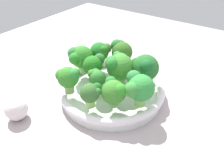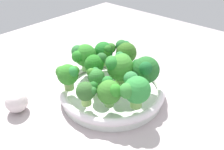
{
  "view_description": "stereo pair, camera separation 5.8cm",
  "coord_description": "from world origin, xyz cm",
  "px_view_note": "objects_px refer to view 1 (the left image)",
  "views": [
    {
      "loc": [
        24.54,
        -39.67,
        37.94
      ],
      "look_at": [
        -3.21,
        0.5,
        6.47
      ],
      "focal_mm": 37.24,
      "sensor_mm": 36.0,
      "label": 1
    },
    {
      "loc": [
        29.11,
        -36.1,
        37.94
      ],
      "look_at": [
        -3.21,
        0.5,
        6.47
      ],
      "focal_mm": 37.24,
      "sensor_mm": 36.0,
      "label": 2
    }
  ],
  "objects_px": {
    "broccoli_floret_0": "(121,51)",
    "broccoli_floret_1": "(120,62)",
    "broccoli_floret_7": "(139,88)",
    "broccoli_floret_10": "(101,52)",
    "broccoli_floret_2": "(114,92)",
    "broccoli_floret_4": "(80,57)",
    "broccoli_floret_6": "(91,93)",
    "broccoli_floret_9": "(94,64)",
    "broccoli_floret_8": "(118,67)",
    "broccoli_floret_3": "(145,68)",
    "broccoli_floret_5": "(97,79)",
    "broccoli_floret_11": "(68,77)",
    "bowl": "(112,90)",
    "garlic_bulb": "(16,109)"
  },
  "relations": [
    {
      "from": "broccoli_floret_8",
      "to": "broccoli_floret_11",
      "type": "xyz_separation_m",
      "value": [
        -0.08,
        -0.1,
        -0.01
      ]
    },
    {
      "from": "broccoli_floret_10",
      "to": "broccoli_floret_11",
      "type": "relative_size",
      "value": 1.05
    },
    {
      "from": "broccoli_floret_0",
      "to": "broccoli_floret_4",
      "type": "bearing_deg",
      "value": -125.58
    },
    {
      "from": "broccoli_floret_6",
      "to": "broccoli_floret_5",
      "type": "bearing_deg",
      "value": 114.64
    },
    {
      "from": "broccoli_floret_3",
      "to": "broccoli_floret_7",
      "type": "relative_size",
      "value": 1.07
    },
    {
      "from": "broccoli_floret_3",
      "to": "broccoli_floret_5",
      "type": "distance_m",
      "value": 0.12
    },
    {
      "from": "broccoli_floret_1",
      "to": "broccoli_floret_8",
      "type": "bearing_deg",
      "value": -64.12
    },
    {
      "from": "broccoli_floret_0",
      "to": "broccoli_floret_8",
      "type": "bearing_deg",
      "value": -61.3
    },
    {
      "from": "broccoli_floret_9",
      "to": "broccoli_floret_10",
      "type": "bearing_deg",
      "value": 112.64
    },
    {
      "from": "bowl",
      "to": "broccoli_floret_11",
      "type": "xyz_separation_m",
      "value": [
        -0.07,
        -0.08,
        0.06
      ]
    },
    {
      "from": "broccoli_floret_4",
      "to": "broccoli_floret_1",
      "type": "bearing_deg",
      "value": 25.67
    },
    {
      "from": "broccoli_floret_4",
      "to": "broccoli_floret_9",
      "type": "relative_size",
      "value": 1.14
    },
    {
      "from": "bowl",
      "to": "garlic_bulb",
      "type": "relative_size",
      "value": 5.2
    },
    {
      "from": "broccoli_floret_6",
      "to": "garlic_bulb",
      "type": "height_order",
      "value": "broccoli_floret_6"
    },
    {
      "from": "broccoli_floret_0",
      "to": "broccoli_floret_7",
      "type": "relative_size",
      "value": 0.97
    },
    {
      "from": "broccoli_floret_5",
      "to": "broccoli_floret_9",
      "type": "relative_size",
      "value": 0.87
    },
    {
      "from": "broccoli_floret_4",
      "to": "broccoli_floret_2",
      "type": "bearing_deg",
      "value": -22.88
    },
    {
      "from": "broccoli_floret_3",
      "to": "broccoli_floret_8",
      "type": "relative_size",
      "value": 0.99
    },
    {
      "from": "bowl",
      "to": "broccoli_floret_3",
      "type": "distance_m",
      "value": 0.1
    },
    {
      "from": "bowl",
      "to": "broccoli_floret_2",
      "type": "xyz_separation_m",
      "value": [
        0.05,
        -0.06,
        0.06
      ]
    },
    {
      "from": "bowl",
      "to": "broccoli_floret_9",
      "type": "bearing_deg",
      "value": 179.1
    },
    {
      "from": "broccoli_floret_5",
      "to": "broccoli_floret_8",
      "type": "height_order",
      "value": "broccoli_floret_8"
    },
    {
      "from": "broccoli_floret_1",
      "to": "broccoli_floret_2",
      "type": "relative_size",
      "value": 1.01
    },
    {
      "from": "broccoli_floret_6",
      "to": "garlic_bulb",
      "type": "distance_m",
      "value": 0.18
    },
    {
      "from": "broccoli_floret_9",
      "to": "broccoli_floret_2",
      "type": "bearing_deg",
      "value": -31.19
    },
    {
      "from": "broccoli_floret_1",
      "to": "broccoli_floret_6",
      "type": "xyz_separation_m",
      "value": [
        0.02,
        -0.14,
        -0.01
      ]
    },
    {
      "from": "broccoli_floret_2",
      "to": "broccoli_floret_6",
      "type": "relative_size",
      "value": 1.12
    },
    {
      "from": "broccoli_floret_3",
      "to": "broccoli_floret_10",
      "type": "bearing_deg",
      "value": 174.79
    },
    {
      "from": "broccoli_floret_8",
      "to": "bowl",
      "type": "bearing_deg",
      "value": -124.22
    },
    {
      "from": "broccoli_floret_8",
      "to": "broccoli_floret_10",
      "type": "distance_m",
      "value": 0.1
    },
    {
      "from": "broccoli_floret_7",
      "to": "broccoli_floret_8",
      "type": "xyz_separation_m",
      "value": [
        -0.08,
        0.04,
        0.0
      ]
    },
    {
      "from": "broccoli_floret_5",
      "to": "broccoli_floret_11",
      "type": "bearing_deg",
      "value": -140.56
    },
    {
      "from": "broccoli_floret_0",
      "to": "broccoli_floret_1",
      "type": "relative_size",
      "value": 1.13
    },
    {
      "from": "broccoli_floret_7",
      "to": "broccoli_floret_2",
      "type": "bearing_deg",
      "value": -140.2
    },
    {
      "from": "broccoli_floret_0",
      "to": "garlic_bulb",
      "type": "bearing_deg",
      "value": -107.8
    },
    {
      "from": "broccoli_floret_7",
      "to": "broccoli_floret_10",
      "type": "relative_size",
      "value": 1.07
    },
    {
      "from": "garlic_bulb",
      "to": "broccoli_floret_6",
      "type": "bearing_deg",
      "value": 35.75
    },
    {
      "from": "broccoli_floret_2",
      "to": "broccoli_floret_1",
      "type": "bearing_deg",
      "value": 117.05
    },
    {
      "from": "broccoli_floret_2",
      "to": "broccoli_floret_3",
      "type": "relative_size",
      "value": 0.79
    },
    {
      "from": "broccoli_floret_5",
      "to": "broccoli_floret_8",
      "type": "xyz_separation_m",
      "value": [
        0.03,
        0.05,
        0.02
      ]
    },
    {
      "from": "broccoli_floret_3",
      "to": "broccoli_floret_5",
      "type": "xyz_separation_m",
      "value": [
        -0.08,
        -0.09,
        -0.01
      ]
    },
    {
      "from": "broccoli_floret_6",
      "to": "bowl",
      "type": "bearing_deg",
      "value": 94.81
    },
    {
      "from": "broccoli_floret_6",
      "to": "broccoli_floret_9",
      "type": "bearing_deg",
      "value": 124.28
    },
    {
      "from": "broccoli_floret_3",
      "to": "broccoli_floret_10",
      "type": "height_order",
      "value": "broccoli_floret_3"
    },
    {
      "from": "broccoli_floret_7",
      "to": "broccoli_floret_11",
      "type": "distance_m",
      "value": 0.17
    },
    {
      "from": "broccoli_floret_0",
      "to": "broccoli_floret_2",
      "type": "height_order",
      "value": "broccoli_floret_0"
    },
    {
      "from": "broccoli_floret_2",
      "to": "broccoli_floret_8",
      "type": "relative_size",
      "value": 0.79
    },
    {
      "from": "broccoli_floret_7",
      "to": "broccoli_floret_11",
      "type": "bearing_deg",
      "value": -161.22
    },
    {
      "from": "broccoli_floret_11",
      "to": "broccoli_floret_9",
      "type": "bearing_deg",
      "value": 81.97
    },
    {
      "from": "broccoli_floret_9",
      "to": "broccoli_floret_10",
      "type": "relative_size",
      "value": 0.95
    }
  ]
}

